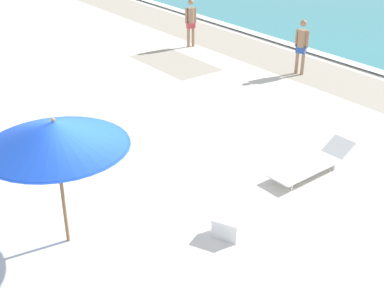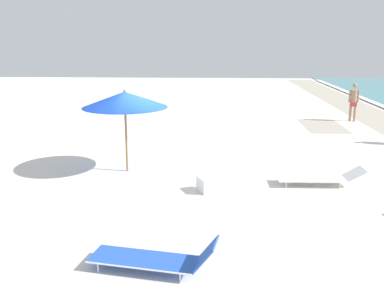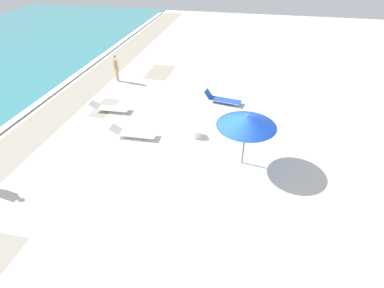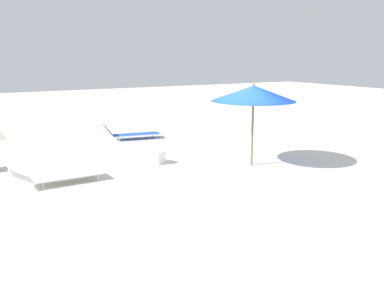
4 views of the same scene
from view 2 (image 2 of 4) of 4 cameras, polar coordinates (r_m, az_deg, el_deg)
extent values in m
cube|color=silver|center=(12.75, -3.55, -3.63)|extent=(60.00, 60.00, 0.16)
cube|color=#AFA492|center=(19.73, 17.03, 2.31)|extent=(3.18, 1.71, 0.00)
cylinder|color=olive|center=(12.35, -8.77, 1.07)|extent=(0.06, 0.06, 2.10)
cone|color=blue|center=(12.16, -8.95, 5.89)|extent=(2.40, 2.40, 0.44)
cylinder|color=#13359C|center=(12.20, -8.91, 4.91)|extent=(2.33, 2.33, 0.01)
sphere|color=olive|center=(12.13, -9.00, 7.06)|extent=(0.07, 0.07, 0.07)
cube|color=white|center=(11.69, 15.56, -4.46)|extent=(0.65, 1.78, 0.03)
cylinder|color=silver|center=(11.97, 15.22, -4.01)|extent=(0.08, 1.76, 0.03)
cylinder|color=silver|center=(11.42, 15.92, -4.93)|extent=(0.08, 1.76, 0.03)
cube|color=white|center=(11.97, 20.82, -3.75)|extent=(0.59, 0.51, 0.30)
cylinder|color=silver|center=(11.81, 11.99, -4.55)|extent=(0.03, 0.03, 0.16)
cylinder|color=silver|center=(11.34, 12.45, -5.36)|extent=(0.03, 0.03, 0.16)
cylinder|color=silver|center=(12.14, 18.41, -4.46)|extent=(0.03, 0.03, 0.16)
cylinder|color=silver|center=(11.68, 19.12, -5.24)|extent=(0.03, 0.03, 0.16)
cube|color=blue|center=(7.43, -6.51, -15.01)|extent=(0.90, 1.87, 0.03)
cylinder|color=silver|center=(7.68, -5.76, -13.97)|extent=(0.34, 1.77, 0.03)
cylinder|color=silver|center=(7.18, -7.33, -16.12)|extent=(0.34, 1.77, 0.03)
cube|color=blue|center=(7.08, 1.86, -14.46)|extent=(0.63, 0.45, 0.46)
cylinder|color=silver|center=(7.92, -10.81, -14.03)|extent=(0.03, 0.03, 0.16)
cylinder|color=silver|center=(7.51, -12.40, -15.75)|extent=(0.03, 0.03, 0.16)
cylinder|color=silver|center=(7.51, -0.59, -15.39)|extent=(0.03, 0.03, 0.16)
cylinder|color=silver|center=(7.09, -1.59, -17.35)|extent=(0.03, 0.03, 0.16)
cylinder|color=#A37A5B|center=(21.25, 20.35, 4.08)|extent=(0.11, 0.11, 0.90)
cylinder|color=#A37A5B|center=(21.27, 20.89, 4.04)|extent=(0.11, 0.11, 0.90)
cube|color=#D13D4C|center=(21.20, 20.71, 5.05)|extent=(0.23, 0.33, 0.24)
cylinder|color=#A37A5B|center=(21.16, 20.79, 5.99)|extent=(0.27, 0.27, 0.55)
cylinder|color=#A37A5B|center=(21.14, 20.29, 6.02)|extent=(0.08, 0.08, 0.55)
cylinder|color=#A37A5B|center=(21.18, 21.29, 5.95)|extent=(0.08, 0.08, 0.55)
sphere|color=#A37A5B|center=(21.10, 20.90, 7.30)|extent=(0.21, 0.21, 0.21)
cube|color=white|center=(10.80, 1.90, -5.56)|extent=(0.58, 0.51, 0.32)
cube|color=white|center=(10.74, 1.91, -4.62)|extent=(0.60, 0.53, 0.05)
camera|label=1|loc=(7.23, -52.22, 25.33)|focal=50.00mm
camera|label=3|loc=(22.67, -3.73, 24.93)|focal=28.00mm
camera|label=4|loc=(21.99, 16.72, 11.77)|focal=40.00mm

